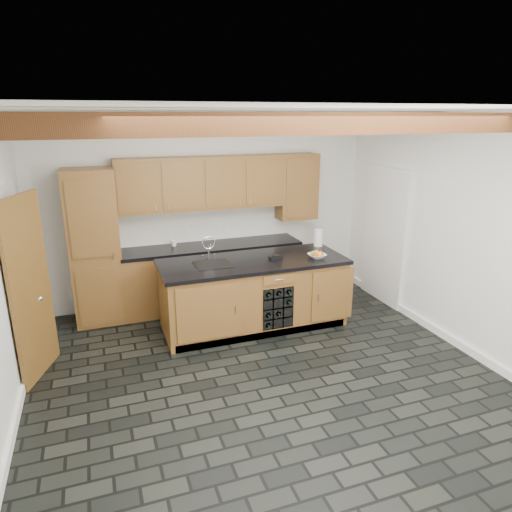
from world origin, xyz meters
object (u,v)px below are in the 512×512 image
Objects in this scene: island at (254,293)px; paper_towel at (318,238)px; kitchen_scale at (276,257)px; fruit_bowl at (317,256)px.

paper_towel is at bearing 16.97° from island.
kitchen_scale is at bearing -4.18° from island.
fruit_bowl reaches higher than island.
fruit_bowl is (0.83, -0.18, 0.49)m from island.
fruit_bowl is at bearing -118.70° from paper_towel.
kitchen_scale is 0.72× the size of paper_towel.
kitchen_scale is 0.75× the size of fruit_bowl.
paper_towel is at bearing 19.04° from kitchen_scale.
kitchen_scale is 0.55m from fruit_bowl.
paper_towel reaches higher than island.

